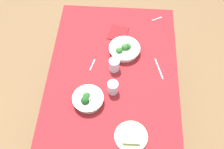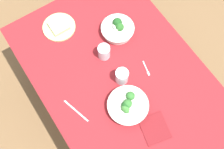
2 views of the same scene
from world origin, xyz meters
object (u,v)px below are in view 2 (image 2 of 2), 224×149
Objects in this scene: bread_side_plate at (59,27)px; water_glass_side at (104,52)px; broccoli_bowl_near at (118,29)px; fork_by_near_bowl at (146,69)px; broccoli_bowl_far at (128,106)px; water_glass_center at (122,76)px; napkin_folded_upper at (155,128)px; table_knife_left at (76,111)px.

bread_side_plate is 0.37m from water_glass_side.
broccoli_bowl_near is at bearing -59.91° from water_glass_side.
water_glass_side is at bearing -129.34° from fork_by_near_bowl.
broccoli_bowl_far is 0.28m from fork_by_near_bowl.
water_glass_center is 0.18m from fork_by_near_bowl.
fork_by_near_bowl is at bearing -143.09° from water_glass_side.
napkin_folded_upper is (-0.19, -0.06, -0.03)m from broccoli_bowl_far.
water_glass_center is 0.20m from water_glass_side.
broccoli_bowl_far is at bearing -135.03° from table_knife_left.
napkin_folded_upper is (-0.33, 0.18, 0.00)m from fork_by_near_bowl.
bread_side_plate is at bearing 14.89° from water_glass_center.
water_glass_side is 0.59× the size of napkin_folded_upper.
water_glass_center is (0.17, -0.07, 0.02)m from broccoli_bowl_far.
bread_side_plate is 0.64m from fork_by_near_bowl.
bread_side_plate is 2.07× the size of fork_by_near_bowl.
water_glass_center is 0.60× the size of napkin_folded_upper.
fork_by_near_bowl is at bearing -151.19° from bread_side_plate.
broccoli_bowl_near is 0.19m from water_glass_side.
water_glass_side is at bearing -10.69° from broccoli_bowl_far.
broccoli_bowl_far is at bearing 157.07° from water_glass_center.
napkin_folded_upper is at bearing 164.83° from broccoli_bowl_near.
broccoli_bowl_far is at bearing 17.33° from napkin_folded_upper.
water_glass_side is (-0.10, 0.17, 0.01)m from broccoli_bowl_near.
table_knife_left is 1.15× the size of napkin_folded_upper.
broccoli_bowl_near is 0.32m from fork_by_near_bowl.
table_knife_left is (0.01, 0.50, -0.00)m from fork_by_near_bowl.
broccoli_bowl_near reaches higher than broccoli_bowl_far.
fork_by_near_bowl is at bearing -59.84° from broccoli_bowl_far.
water_glass_side is 0.56m from napkin_folded_upper.
broccoli_bowl_near is 0.39m from bread_side_plate.
broccoli_bowl_far is 0.20m from napkin_folded_upper.
water_glass_side is 0.94× the size of fork_by_near_bowl.
water_glass_side is (0.20, 0.00, -0.00)m from water_glass_center.
water_glass_center reaches higher than fork_by_near_bowl.
napkin_folded_upper is (-0.55, 0.01, -0.05)m from water_glass_side.
water_glass_center is 0.36m from napkin_folded_upper.
water_glass_center reaches higher than bread_side_plate.
water_glass_side is 0.29m from fork_by_near_bowl.
napkin_folded_upper is at bearing -171.66° from bread_side_plate.
water_glass_center is at bearing -179.41° from water_glass_side.
water_glass_side reaches higher than fork_by_near_bowl.
water_glass_center is at bearing 150.58° from broccoli_bowl_near.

